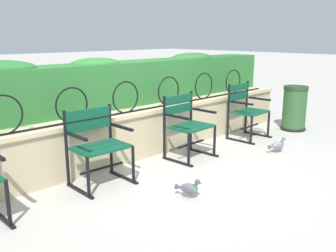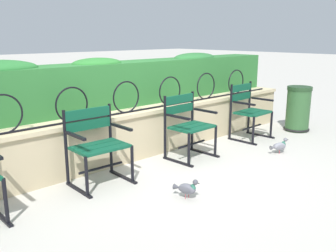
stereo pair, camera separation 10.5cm
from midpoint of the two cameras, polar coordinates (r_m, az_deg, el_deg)
name	(u,v)px [view 2 (the right image)]	position (r m, az deg, el deg)	size (l,w,h in m)	color
ground_plane	(172,169)	(4.71, 1.22, -6.66)	(60.00, 60.00, 0.00)	#BCB7AD
stone_wall	(135,133)	(5.13, -4.47, -1.12)	(6.47, 0.41, 0.65)	#C6B289
iron_arch_fence	(128,99)	(4.86, -5.56, 4.17)	(5.95, 0.02, 0.42)	black
hedge_row	(112,82)	(5.33, -7.98, 6.61)	(6.34, 0.55, 0.72)	#2D7033
park_chair_centre_left	(96,143)	(4.23, -10.19, -2.63)	(0.63, 0.54, 0.86)	#0F4C33
park_chair_centre_right	(188,124)	(5.06, 3.64, 0.28)	(0.61, 0.54, 0.87)	#0F4C33
park_chair_rightmost	(249,110)	(6.15, 12.73, 2.42)	(0.60, 0.54, 0.89)	#0F4C33
pigeon_near_chairs	(280,146)	(5.53, 17.21, -2.94)	(0.28, 0.17, 0.22)	gray
pigeon_far_side	(187,188)	(3.89, 3.67, -9.47)	(0.15, 0.29, 0.22)	#5B5B66
trash_bin	(298,110)	(6.91, 19.67, 2.35)	(0.44, 0.44, 0.78)	#2D562D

